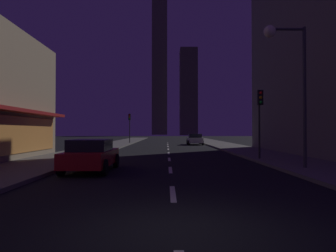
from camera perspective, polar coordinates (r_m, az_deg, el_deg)
name	(u,v)px	position (r m, az deg, el deg)	size (l,w,h in m)	color
ground_plane	(168,146)	(37.45, -0.03, -3.85)	(78.00, 136.00, 0.10)	black
sidewalk_right	(223,145)	(38.13, 10.57, -3.60)	(4.00, 76.00, 0.15)	#605E59
sidewalk_left	(113,145)	(38.06, -10.65, -3.60)	(4.00, 76.00, 0.15)	#605E59
lane_marking_center	(169,153)	(24.27, 0.13, -5.28)	(0.16, 43.80, 0.01)	silver
skyscraper_distant_tall	(160,59)	(151.77, -1.63, 12.76)	(7.59, 5.90, 75.76)	brown
skyscraper_distant_mid	(188,92)	(131.46, 3.98, 6.55)	(7.57, 8.58, 38.11)	#484436
car_parked_near	(91,155)	(13.84, -14.65, -5.45)	(1.98, 4.24, 1.45)	#B21919
car_parked_far	(195,139)	(39.33, 5.21, -2.56)	(1.98, 4.24, 1.45)	silver
fire_hydrant_far_left	(92,149)	(23.28, -14.57, -4.33)	(0.42, 0.30, 0.65)	#B2B2B2
traffic_light_near_right	(260,109)	(18.73, 17.39, 3.24)	(0.32, 0.48, 4.20)	#2D2D2D
traffic_light_far_left	(130,122)	(42.73, -7.46, 0.86)	(0.32, 0.48, 4.20)	#2D2D2D
street_lamp_right	(287,61)	(14.96, 22.01, 11.59)	(1.96, 0.56, 6.58)	#38383D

